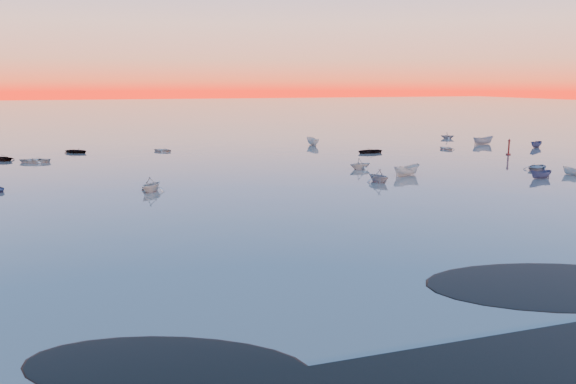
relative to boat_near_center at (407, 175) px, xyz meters
name	(u,v)px	position (x,y,z in m)	size (l,w,h in m)	color
ground	(179,139)	(-22.12, 59.34, 0.00)	(600.00, 600.00, 0.00)	#645A54
mud_lobes	(439,324)	(-22.12, -41.66, 0.01)	(140.00, 6.00, 0.07)	black
moored_fleet	(223,170)	(-22.12, 12.34, 0.00)	(124.00, 58.00, 1.20)	#B9B9B4
boat_near_center	(407,175)	(0.00, 0.00, 0.00)	(4.18, 1.77, 1.45)	#B9B9B4
boat_near_right	(378,182)	(-5.77, -3.19, 0.00)	(3.59, 1.62, 1.26)	gray
channel_marker	(509,148)	(27.49, 13.74, 1.13)	(0.80, 0.80, 2.85)	#440F0E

